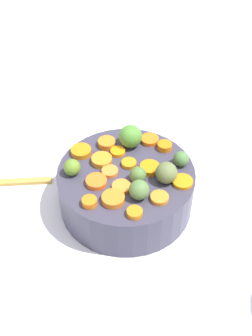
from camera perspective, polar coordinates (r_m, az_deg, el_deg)
name	(u,v)px	position (r m, az deg, el deg)	size (l,w,h in m)	color
tabletop	(132,228)	(0.80, 0.80, -8.03)	(2.40, 2.40, 0.02)	silver
serving_bowl_carrots	(126,188)	(0.80, 0.00, -2.73)	(0.25, 0.25, 0.09)	#39384A
carrot_slice_0	(182,182)	(0.75, 7.51, -1.80)	(0.04, 0.04, 0.01)	orange
carrot_slice_1	(165,146)	(0.81, 5.15, 2.91)	(0.03, 0.03, 0.01)	orange
carrot_slice_2	(81,151)	(0.81, -5.98, 2.23)	(0.04, 0.04, 0.01)	orange
carrot_slice_3	(113,199)	(0.72, -1.71, -4.11)	(0.04, 0.04, 0.01)	orange
carrot_slice_4	(110,171)	(0.76, -2.15, -0.46)	(0.03, 0.03, 0.01)	orange
carrot_slice_5	(102,160)	(0.78, -3.23, 1.06)	(0.04, 0.04, 0.01)	orange
carrot_slice_6	(150,168)	(0.77, 3.18, 0.01)	(0.04, 0.04, 0.01)	orange
carrot_slice_7	(150,140)	(0.83, 3.17, 3.77)	(0.03, 0.03, 0.01)	orange
carrot_slice_8	(121,187)	(0.74, -0.61, -2.51)	(0.03, 0.03, 0.01)	orange
carrot_slice_9	(107,143)	(0.82, -2.57, 3.33)	(0.03, 0.03, 0.01)	orange
carrot_slice_10	(135,213)	(0.70, 1.15, -5.93)	(0.03, 0.03, 0.01)	orange
carrot_slice_11	(160,198)	(0.72, 4.47, -3.97)	(0.03, 0.03, 0.01)	orange
carrot_slice_12	(118,152)	(0.80, -1.10, 2.18)	(0.03, 0.03, 0.01)	orange
carrot_slice_13	(96,182)	(0.75, -3.96, -1.80)	(0.04, 0.04, 0.01)	orange
carrot_slice_14	(89,202)	(0.71, -4.88, -4.51)	(0.03, 0.03, 0.01)	orange
carrot_slice_15	(129,163)	(0.78, 0.39, 0.62)	(0.03, 0.03, 0.01)	orange
brussels_sprout_0	(130,136)	(0.81, 0.60, 4.22)	(0.04, 0.04, 0.04)	#4A8831
brussels_sprout_1	(139,190)	(0.71, 1.75, -2.91)	(0.03, 0.03, 0.03)	#4E733B
brussels_sprout_2	(165,172)	(0.74, 5.25, -0.47)	(0.04, 0.04, 0.04)	#5B6C3C
brussels_sprout_3	(181,159)	(0.78, 7.33, 1.22)	(0.03, 0.03, 0.03)	#48723C
brussels_sprout_4	(72,167)	(0.76, -7.18, 0.09)	(0.03, 0.03, 0.03)	#5B8127
brussels_sprout_5	(138,175)	(0.74, 1.61, -0.91)	(0.03, 0.03, 0.03)	#4E7135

